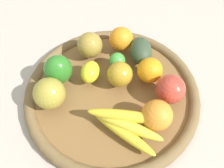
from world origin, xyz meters
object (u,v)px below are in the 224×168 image
orange_1 (157,115)px  apple_1 (49,93)px  orange_0 (121,39)px  apple_0 (120,74)px  bell_pepper (58,70)px  banana_bunch (125,124)px  apple_3 (170,89)px  lemon_0 (90,72)px  lime_0 (117,61)px  avocado (141,51)px  orange_2 (150,70)px  apple_2 (90,45)px

orange_1 → apple_1: (-0.18, 0.19, 0.00)m
orange_0 → apple_0: 0.13m
apple_0 → apple_1: (-0.18, 0.04, 0.01)m
bell_pepper → apple_0: 0.16m
apple_0 → apple_1: size_ratio=0.85×
banana_bunch → apple_1: (-0.11, 0.16, 0.01)m
apple_3 → apple_0: bearing=125.0°
lemon_0 → lime_0: bearing=-4.0°
bell_pepper → avocado: size_ratio=0.94×
avocado → orange_0: 0.07m
avocado → orange_0: size_ratio=1.30×
orange_2 → apple_1: (-0.25, 0.08, 0.01)m
orange_1 → apple_0: size_ratio=1.09×
banana_bunch → orange_1: 0.08m
lime_0 → apple_1: 0.21m
bell_pepper → lime_0: bearing=-13.9°
avocado → lime_0: bearing=170.1°
orange_2 → orange_1: size_ratio=0.92×
lime_0 → apple_2: (-0.04, 0.08, 0.01)m
avocado → lemon_0: (-0.16, 0.02, -0.01)m
banana_bunch → orange_0: orange_0 is taller
orange_1 → apple_2: bearing=93.0°
apple_2 → orange_1: (0.01, -0.28, 0.00)m
apple_2 → orange_0: bearing=-17.2°
apple_2 → apple_0: apple_2 is taller
apple_0 → orange_0: bearing=53.6°
banana_bunch → orange_0: size_ratio=2.60×
apple_0 → apple_1: bearing=166.5°
banana_bunch → apple_2: bearing=77.3°
lemon_0 → apple_3: apple_3 is taller
apple_2 → lemon_0: size_ratio=1.10×
lemon_0 → orange_0: orange_0 is taller
orange_2 → orange_1: bearing=-122.2°
lime_0 → lemon_0: size_ratio=0.69×
orange_1 → orange_0: orange_1 is taller
apple_2 → bell_pepper: bearing=-162.4°
bell_pepper → apple_1: bell_pepper is taller
avocado → lemon_0: bearing=173.3°
lime_0 → orange_1: bearing=-97.1°
apple_2 → orange_1: 0.28m
apple_0 → orange_2: bearing=-24.0°
lime_0 → bell_pepper: (-0.16, 0.05, 0.02)m
banana_bunch → orange_0: bearing=56.9°
apple_3 → apple_2: bearing=110.2°
orange_2 → orange_1: orange_1 is taller
apple_2 → orange_0: (0.09, -0.03, -0.00)m
bell_pepper → orange_2: (0.20, -0.13, -0.01)m
bell_pepper → orange_0: bearing=4.8°
lime_0 → orange_0: orange_0 is taller
bell_pepper → apple_0: bell_pepper is taller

